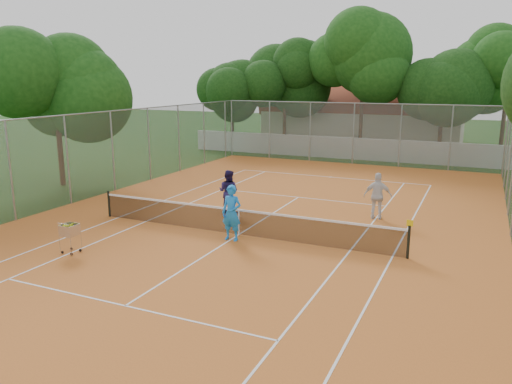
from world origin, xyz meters
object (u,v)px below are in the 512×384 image
at_px(player_far_left, 229,192).
at_px(ball_hopper, 70,237).
at_px(tennis_net, 239,222).
at_px(player_near, 232,213).
at_px(player_far_right, 378,196).
at_px(clubhouse, 364,117).

distance_m(player_far_left, ball_hopper, 6.97).
height_order(tennis_net, ball_hopper, ball_hopper).
height_order(player_near, player_far_left, player_near).
bearing_deg(player_far_right, ball_hopper, 34.78).
relative_size(tennis_net, clubhouse, 0.72).
distance_m(player_near, player_far_left, 3.65).
relative_size(tennis_net, player_far_right, 6.29).
bearing_deg(clubhouse, player_far_left, -89.44).
distance_m(clubhouse, player_far_right, 25.57).
relative_size(player_far_left, player_far_right, 0.97).
height_order(player_near, ball_hopper, player_near).
height_order(clubhouse, player_far_right, clubhouse).
xyz_separation_m(clubhouse, player_near, (2.04, -29.64, -1.20)).
bearing_deg(player_far_left, tennis_net, 125.06).
distance_m(player_far_right, ball_hopper, 11.64).
distance_m(player_near, ball_hopper, 5.36).
bearing_deg(clubhouse, ball_hopper, -93.65).
bearing_deg(player_far_left, player_near, 119.88).
bearing_deg(tennis_net, player_far_left, 124.38).
bearing_deg(player_far_right, clubhouse, -86.22).
distance_m(tennis_net, player_near, 0.81).
relative_size(player_near, player_far_right, 1.04).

